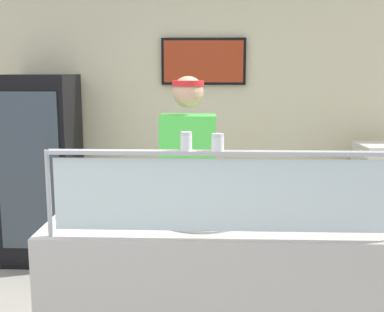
{
  "coord_description": "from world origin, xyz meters",
  "views": [
    {
      "loc": [
        0.93,
        -2.36,
        1.8
      ],
      "look_at": [
        0.82,
        0.38,
        1.32
      ],
      "focal_mm": 46.3,
      "sensor_mm": 36.0,
      "label": 1
    }
  ],
  "objects": [
    {
      "name": "drink_fridge",
      "position": [
        -0.67,
        2.15,
        0.88
      ],
      "size": [
        0.65,
        0.64,
        1.76
      ],
      "color": "black",
      "rests_on": "ground"
    },
    {
      "name": "pizza_tray",
      "position": [
        0.88,
        0.37,
        0.97
      ],
      "size": [
        0.51,
        0.51,
        0.04
      ],
      "color": "#9EA0A8",
      "rests_on": "serving_counter"
    },
    {
      "name": "serving_counter",
      "position": [
        0.97,
        0.35,
        0.47
      ],
      "size": [
        1.94,
        0.69,
        0.95
      ],
      "primitive_type": "cube",
      "color": "#BCB7B2",
      "rests_on": "ground"
    },
    {
      "name": "worker_figure",
      "position": [
        0.78,
        0.97,
        1.01
      ],
      "size": [
        0.41,
        0.5,
        1.76
      ],
      "color": "#23232D",
      "rests_on": "ground"
    },
    {
      "name": "sneeze_guard",
      "position": [
        0.97,
        0.06,
        1.24
      ],
      "size": [
        1.76,
        0.06,
        0.45
      ],
      "color": "#B2B5BC",
      "rests_on": "serving_counter"
    },
    {
      "name": "pizza_server",
      "position": [
        0.9,
        0.35,
        0.99
      ],
      "size": [
        0.14,
        0.29,
        0.01
      ],
      "primitive_type": "cube",
      "rotation": [
        0.0,
        0.0,
        0.25
      ],
      "color": "#ADAFB7",
      "rests_on": "pizza_tray"
    },
    {
      "name": "pizza_box_stack",
      "position": [
        2.5,
        2.11,
        0.98
      ],
      "size": [
        0.49,
        0.48,
        0.31
      ],
      "color": "silver",
      "rests_on": "prep_shelf"
    },
    {
      "name": "pepper_flake_shaker",
      "position": [
        0.96,
        0.06,
        1.44
      ],
      "size": [
        0.06,
        0.06,
        0.09
      ],
      "color": "white",
      "rests_on": "sneeze_guard"
    },
    {
      "name": "parmesan_shaker",
      "position": [
        0.8,
        0.06,
        1.45
      ],
      "size": [
        0.06,
        0.06,
        0.09
      ],
      "color": "white",
      "rests_on": "sneeze_guard"
    },
    {
      "name": "prep_shelf",
      "position": [
        2.5,
        2.11,
        0.41
      ],
      "size": [
        0.7,
        0.55,
        0.82
      ],
      "primitive_type": "cube",
      "color": "#B7BABF",
      "rests_on": "ground"
    },
    {
      "name": "shop_rear_unit",
      "position": [
        0.97,
        2.6,
        1.36
      ],
      "size": [
        6.34,
        0.13,
        2.7
      ],
      "color": "beige",
      "rests_on": "ground"
    }
  ]
}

